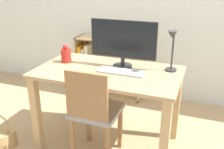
{
  "coord_description": "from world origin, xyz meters",
  "views": [
    {
      "loc": [
        0.81,
        -2.03,
        1.58
      ],
      "look_at": [
        0.0,
        0.1,
        0.68
      ],
      "focal_mm": 42.0,
      "sensor_mm": 36.0,
      "label": 1
    }
  ],
  "objects": [
    {
      "name": "desk",
      "position": [
        0.0,
        0.0,
        0.62
      ],
      "size": [
        1.29,
        0.73,
        0.76
      ],
      "color": "tan",
      "rests_on": "ground_plane"
    },
    {
      "name": "monitor",
      "position": [
        0.09,
        0.15,
        1.0
      ],
      "size": [
        0.61,
        0.18,
        0.43
      ],
      "color": "#232326",
      "rests_on": "desk"
    },
    {
      "name": "bookshelf",
      "position": [
        -0.55,
        1.04,
        0.34
      ],
      "size": [
        0.9,
        0.28,
        0.78
      ],
      "color": "tan",
      "rests_on": "ground_plane"
    },
    {
      "name": "vase",
      "position": [
        -0.47,
        0.07,
        0.83
      ],
      "size": [
        0.1,
        0.1,
        0.17
      ],
      "color": "#B2231E",
      "rests_on": "desk"
    },
    {
      "name": "desk_lamp",
      "position": [
        0.53,
        0.14,
        0.99
      ],
      "size": [
        0.1,
        0.19,
        0.38
      ],
      "color": "#2D2D33",
      "rests_on": "desk"
    },
    {
      "name": "keyboard",
      "position": [
        0.13,
        -0.01,
        0.77
      ],
      "size": [
        0.42,
        0.15,
        0.02
      ],
      "color": "#B2B2B7",
      "rests_on": "desk"
    },
    {
      "name": "ground_plane",
      "position": [
        0.0,
        0.0,
        0.0
      ],
      "size": [
        10.0,
        10.0,
        0.0
      ],
      "primitive_type": "plane",
      "color": "tan"
    },
    {
      "name": "chair",
      "position": [
        -0.03,
        -0.26,
        0.48
      ],
      "size": [
        0.4,
        0.4,
        0.87
      ],
      "rotation": [
        0.0,
        0.0,
        -0.14
      ],
      "color": "gray",
      "rests_on": "ground_plane"
    },
    {
      "name": "basket",
      "position": [
        -0.94,
        -0.41,
        0.09
      ],
      "size": [
        0.26,
        0.26,
        0.34
      ],
      "color": "tan",
      "rests_on": "ground_plane"
    }
  ]
}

